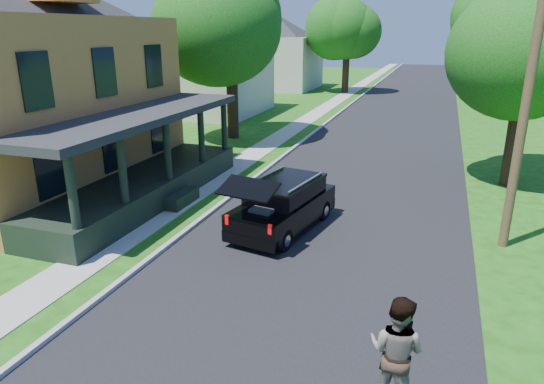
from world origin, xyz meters
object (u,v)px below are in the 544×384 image
(utility_pole_near, at_px, (529,87))
(black_suv, at_px, (283,205))
(skateboarder, at_px, (396,351))
(tree_right_near, at_px, (528,43))

(utility_pole_near, bearing_deg, black_suv, -162.23)
(utility_pole_near, bearing_deg, skateboarder, -97.04)
(black_suv, bearing_deg, skateboarder, -49.71)
(skateboarder, distance_m, tree_right_near, 14.76)
(tree_right_near, height_order, utility_pole_near, utility_pole_near)
(utility_pole_near, bearing_deg, tree_right_near, 93.56)
(black_suv, xyz_separation_m, utility_pole_near, (6.19, 0.89, 3.61))
(black_suv, distance_m, skateboarder, 7.85)
(skateboarder, relative_size, tree_right_near, 0.22)
(black_suv, relative_size, tree_right_near, 0.57)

